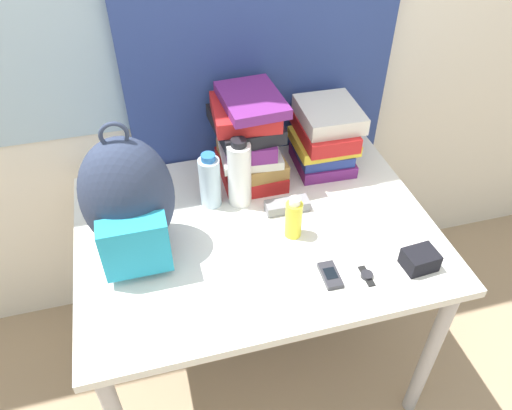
# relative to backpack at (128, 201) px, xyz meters

# --- Properties ---
(wall_back) EXTENTS (6.00, 0.06, 2.50)m
(wall_back) POSITION_rel_backpack_xyz_m (0.38, 0.50, 0.30)
(wall_back) COLOR silver
(wall_back) RESTS_ON ground_plane
(curtain_blue) EXTENTS (0.99, 0.04, 2.50)m
(curtain_blue) POSITION_rel_backpack_xyz_m (0.53, 0.44, 0.30)
(curtain_blue) COLOR navy
(curtain_blue) RESTS_ON ground_plane
(desk) EXTENTS (1.16, 0.86, 0.76)m
(desk) POSITION_rel_backpack_xyz_m (0.38, -0.01, -0.28)
(desk) COLOR silver
(desk) RESTS_ON ground_plane
(backpack) EXTENTS (0.27, 0.28, 0.45)m
(backpack) POSITION_rel_backpack_xyz_m (0.00, 0.00, 0.00)
(backpack) COLOR #2D3851
(backpack) RESTS_ON desk
(book_stack_left) EXTENTS (0.24, 0.29, 0.33)m
(book_stack_left) POSITION_rel_backpack_xyz_m (0.43, 0.26, -0.03)
(book_stack_left) COLOR red
(book_stack_left) RESTS_ON desk
(book_stack_center) EXTENTS (0.23, 0.27, 0.24)m
(book_stack_center) POSITION_rel_backpack_xyz_m (0.72, 0.26, -0.06)
(book_stack_center) COLOR #6B2370
(book_stack_center) RESTS_ON desk
(water_bottle) EXTENTS (0.07, 0.07, 0.20)m
(water_bottle) POSITION_rel_backpack_xyz_m (0.26, 0.15, -0.09)
(water_bottle) COLOR silver
(water_bottle) RESTS_ON desk
(sports_bottle) EXTENTS (0.08, 0.08, 0.26)m
(sports_bottle) POSITION_rel_backpack_xyz_m (0.36, 0.13, -0.07)
(sports_bottle) COLOR white
(sports_bottle) RESTS_ON desk
(sunscreen_bottle) EXTENTS (0.05, 0.05, 0.15)m
(sunscreen_bottle) POSITION_rel_backpack_xyz_m (0.49, -0.07, -0.12)
(sunscreen_bottle) COLOR yellow
(sunscreen_bottle) RESTS_ON desk
(cell_phone) EXTENTS (0.05, 0.10, 0.02)m
(cell_phone) POSITION_rel_backpack_xyz_m (0.54, -0.27, -0.18)
(cell_phone) COLOR #2D2D33
(cell_phone) RESTS_ON desk
(sunglasses_case) EXTENTS (0.15, 0.06, 0.04)m
(sunglasses_case) POSITION_rel_backpack_xyz_m (0.51, 0.05, -0.17)
(sunglasses_case) COLOR gray
(sunglasses_case) RESTS_ON desk
(camera_pouch) EXTENTS (0.10, 0.09, 0.06)m
(camera_pouch) POSITION_rel_backpack_xyz_m (0.81, -0.30, -0.16)
(camera_pouch) COLOR black
(camera_pouch) RESTS_ON desk
(wristwatch) EXTENTS (0.04, 0.08, 0.01)m
(wristwatch) POSITION_rel_backpack_xyz_m (0.65, -0.30, -0.19)
(wristwatch) COLOR black
(wristwatch) RESTS_ON desk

